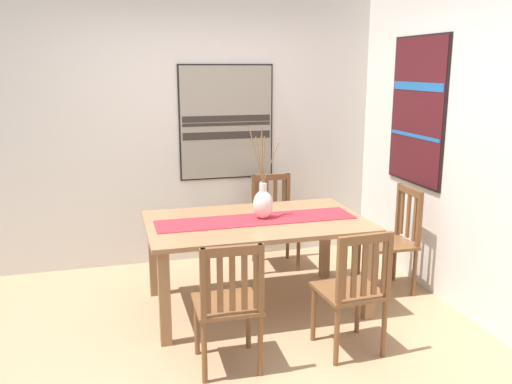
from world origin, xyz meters
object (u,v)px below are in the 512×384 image
at_px(chair_0, 354,289).
at_px(painting_on_side_wall, 418,111).
at_px(chair_2, 393,239).
at_px(dining_table, 256,232).
at_px(painting_on_back_wall, 226,122).
at_px(chair_1, 229,302).
at_px(chair_3, 274,219).
at_px(centerpiece_vase, 263,202).

relative_size(chair_0, painting_on_side_wall, 0.69).
relative_size(chair_0, chair_2, 0.97).
xyz_separation_m(dining_table, chair_2, (1.25, 0.01, -0.17)).
bearing_deg(painting_on_back_wall, chair_1, -102.25).
relative_size(chair_2, painting_on_side_wall, 0.71).
distance_m(chair_3, painting_on_side_wall, 1.70).
bearing_deg(chair_3, chair_1, -115.72).
relative_size(dining_table, chair_0, 1.95).
bearing_deg(painting_on_back_wall, chair_3, -42.33).
bearing_deg(chair_2, chair_3, 132.77).
bearing_deg(chair_2, painting_on_side_wall, 37.22).
bearing_deg(painting_on_side_wall, dining_table, -171.28).
relative_size(centerpiece_vase, chair_3, 0.84).
height_order(chair_1, painting_on_side_wall, painting_on_side_wall).
bearing_deg(chair_0, chair_2, 48.34).
relative_size(dining_table, centerpiece_vase, 2.32).
height_order(chair_2, painting_on_side_wall, painting_on_side_wall).
bearing_deg(chair_1, painting_on_back_wall, 77.75).
relative_size(centerpiece_vase, chair_2, 0.82).
distance_m(chair_3, painting_on_back_wall, 1.08).
relative_size(painting_on_back_wall, painting_on_side_wall, 0.87).
bearing_deg(centerpiece_vase, chair_2, -0.48).
bearing_deg(centerpiece_vase, painting_on_back_wall, 91.14).
bearing_deg(dining_table, chair_3, 64.19).
xyz_separation_m(centerpiece_vase, chair_1, (-0.49, -0.91, -0.41)).
height_order(chair_0, painting_on_back_wall, painting_on_back_wall).
height_order(dining_table, chair_2, chair_2).
bearing_deg(chair_3, chair_2, -47.23).
height_order(chair_0, chair_1, chair_0).
height_order(chair_1, chair_2, chair_2).
height_order(chair_3, painting_on_side_wall, painting_on_side_wall).
height_order(dining_table, chair_3, chair_3).
relative_size(dining_table, chair_1, 1.96).
xyz_separation_m(centerpiece_vase, painting_on_side_wall, (1.49, 0.22, 0.68)).
height_order(centerpiece_vase, painting_on_back_wall, painting_on_back_wall).
distance_m(centerpiece_vase, chair_1, 1.11).
bearing_deg(centerpiece_vase, dining_table, -163.93).
xyz_separation_m(chair_1, chair_3, (0.86, 1.79, -0.00)).
distance_m(centerpiece_vase, painting_on_side_wall, 1.66).
relative_size(chair_3, painting_on_back_wall, 0.79).
height_order(chair_1, chair_3, chair_3).
bearing_deg(chair_0, chair_1, 179.05).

